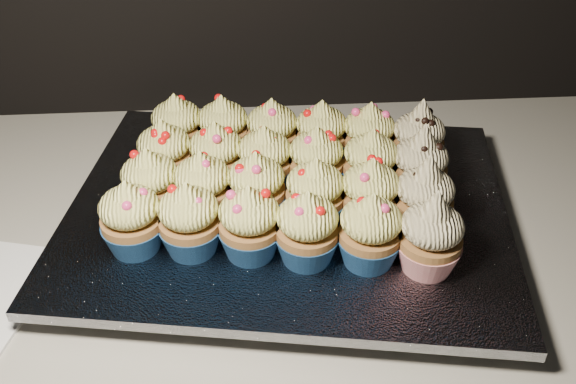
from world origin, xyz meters
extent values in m
cube|color=beige|center=(0.00, 1.70, 0.88)|extent=(2.44, 0.64, 0.04)
cube|color=black|center=(0.08, 1.71, 0.91)|extent=(0.50, 0.41, 0.02)
cube|color=silver|center=(0.08, 1.71, 0.93)|extent=(0.54, 0.45, 0.01)
cone|color=navy|center=(-0.08, 1.65, 0.95)|extent=(0.06, 0.06, 0.03)
ellipsoid|color=#FFF980|center=(-0.08, 1.65, 0.99)|extent=(0.06, 0.06, 0.04)
cone|color=#FFF980|center=(-0.08, 1.65, 1.01)|extent=(0.03, 0.03, 0.02)
cone|color=navy|center=(-0.02, 1.64, 0.95)|extent=(0.06, 0.06, 0.03)
ellipsoid|color=#FFF980|center=(-0.02, 1.64, 0.99)|extent=(0.06, 0.06, 0.04)
cone|color=#FFF980|center=(-0.02, 1.64, 1.01)|extent=(0.03, 0.03, 0.02)
cone|color=navy|center=(0.04, 1.63, 0.95)|extent=(0.06, 0.06, 0.03)
ellipsoid|color=#FFF980|center=(0.04, 1.63, 0.99)|extent=(0.06, 0.06, 0.04)
cone|color=#FFF980|center=(0.04, 1.63, 1.01)|extent=(0.03, 0.03, 0.02)
cone|color=navy|center=(0.10, 1.62, 0.95)|extent=(0.06, 0.06, 0.03)
ellipsoid|color=#FFF980|center=(0.10, 1.62, 0.99)|extent=(0.06, 0.06, 0.04)
cone|color=#FFF980|center=(0.10, 1.62, 1.01)|extent=(0.03, 0.03, 0.02)
cone|color=navy|center=(0.16, 1.61, 0.95)|extent=(0.06, 0.06, 0.03)
ellipsoid|color=#FFF980|center=(0.16, 1.61, 0.99)|extent=(0.06, 0.06, 0.04)
cone|color=#FFF980|center=(0.16, 1.61, 1.01)|extent=(0.03, 0.03, 0.02)
cone|color=red|center=(0.21, 1.60, 0.95)|extent=(0.06, 0.06, 0.03)
ellipsoid|color=beige|center=(0.21, 1.60, 0.99)|extent=(0.06, 0.06, 0.04)
cone|color=beige|center=(0.21, 1.60, 1.02)|extent=(0.03, 0.03, 0.03)
cone|color=navy|center=(-0.06, 1.71, 0.95)|extent=(0.06, 0.06, 0.03)
ellipsoid|color=#FFF980|center=(-0.06, 1.71, 0.99)|extent=(0.06, 0.06, 0.04)
cone|color=#FFF980|center=(-0.06, 1.71, 1.01)|extent=(0.03, 0.03, 0.02)
cone|color=navy|center=(-0.01, 1.70, 0.95)|extent=(0.06, 0.06, 0.03)
ellipsoid|color=#FFF980|center=(-0.01, 1.70, 0.99)|extent=(0.06, 0.06, 0.04)
cone|color=#FFF980|center=(-0.01, 1.70, 1.01)|extent=(0.03, 0.03, 0.02)
cone|color=navy|center=(0.05, 1.69, 0.95)|extent=(0.06, 0.06, 0.03)
ellipsoid|color=#FFF980|center=(0.05, 1.69, 0.99)|extent=(0.06, 0.06, 0.04)
cone|color=#FFF980|center=(0.05, 1.69, 1.01)|extent=(0.03, 0.03, 0.02)
cone|color=navy|center=(0.11, 1.68, 0.95)|extent=(0.06, 0.06, 0.03)
ellipsoid|color=#FFF980|center=(0.11, 1.68, 0.99)|extent=(0.06, 0.06, 0.04)
cone|color=#FFF980|center=(0.11, 1.68, 1.01)|extent=(0.03, 0.03, 0.02)
cone|color=navy|center=(0.17, 1.67, 0.95)|extent=(0.06, 0.06, 0.03)
ellipsoid|color=#FFF980|center=(0.17, 1.67, 0.99)|extent=(0.06, 0.06, 0.04)
cone|color=#FFF980|center=(0.17, 1.67, 1.01)|extent=(0.03, 0.03, 0.02)
cone|color=red|center=(0.22, 1.66, 0.95)|extent=(0.06, 0.06, 0.03)
ellipsoid|color=beige|center=(0.22, 1.66, 0.99)|extent=(0.06, 0.06, 0.04)
cone|color=beige|center=(0.22, 1.66, 1.02)|extent=(0.03, 0.03, 0.03)
cone|color=navy|center=(-0.05, 1.77, 0.95)|extent=(0.06, 0.06, 0.03)
ellipsoid|color=#FFF980|center=(-0.05, 1.77, 0.99)|extent=(0.06, 0.06, 0.04)
cone|color=#FFF980|center=(-0.05, 1.77, 1.01)|extent=(0.03, 0.03, 0.02)
cone|color=navy|center=(0.01, 1.76, 0.95)|extent=(0.06, 0.06, 0.03)
ellipsoid|color=#FFF980|center=(0.01, 1.76, 0.99)|extent=(0.06, 0.06, 0.04)
cone|color=#FFF980|center=(0.01, 1.76, 1.01)|extent=(0.03, 0.03, 0.02)
cone|color=navy|center=(0.06, 1.74, 0.95)|extent=(0.06, 0.06, 0.03)
ellipsoid|color=#FFF980|center=(0.06, 1.74, 0.99)|extent=(0.06, 0.06, 0.04)
cone|color=#FFF980|center=(0.06, 1.74, 1.01)|extent=(0.03, 0.03, 0.02)
cone|color=navy|center=(0.12, 1.74, 0.95)|extent=(0.06, 0.06, 0.03)
ellipsoid|color=#FFF980|center=(0.12, 1.74, 0.99)|extent=(0.06, 0.06, 0.04)
cone|color=#FFF980|center=(0.12, 1.74, 1.01)|extent=(0.03, 0.03, 0.02)
cone|color=navy|center=(0.18, 1.73, 0.95)|extent=(0.06, 0.06, 0.03)
ellipsoid|color=#FFF980|center=(0.18, 1.73, 0.99)|extent=(0.06, 0.06, 0.04)
cone|color=#FFF980|center=(0.18, 1.73, 1.01)|extent=(0.03, 0.03, 0.02)
cone|color=red|center=(0.23, 1.72, 0.95)|extent=(0.06, 0.06, 0.03)
ellipsoid|color=beige|center=(0.23, 1.72, 0.99)|extent=(0.06, 0.06, 0.04)
cone|color=beige|center=(0.23, 1.72, 1.02)|extent=(0.03, 0.03, 0.03)
cone|color=navy|center=(-0.04, 1.82, 0.95)|extent=(0.06, 0.06, 0.03)
ellipsoid|color=#FFF980|center=(-0.04, 1.82, 0.99)|extent=(0.06, 0.06, 0.04)
cone|color=#FFF980|center=(-0.04, 1.82, 1.01)|extent=(0.03, 0.03, 0.02)
cone|color=navy|center=(0.01, 1.82, 0.95)|extent=(0.06, 0.06, 0.03)
ellipsoid|color=#FFF980|center=(0.01, 1.82, 0.99)|extent=(0.06, 0.06, 0.04)
cone|color=#FFF980|center=(0.01, 1.82, 1.01)|extent=(0.03, 0.03, 0.02)
cone|color=navy|center=(0.07, 1.81, 0.95)|extent=(0.06, 0.06, 0.03)
ellipsoid|color=#FFF980|center=(0.07, 1.81, 0.99)|extent=(0.06, 0.06, 0.04)
cone|color=#FFF980|center=(0.07, 1.81, 1.01)|extent=(0.03, 0.03, 0.02)
cone|color=navy|center=(0.13, 1.80, 0.95)|extent=(0.06, 0.06, 0.03)
ellipsoid|color=#FFF980|center=(0.13, 1.80, 0.99)|extent=(0.06, 0.06, 0.04)
cone|color=#FFF980|center=(0.13, 1.80, 1.01)|extent=(0.03, 0.03, 0.02)
cone|color=navy|center=(0.19, 1.79, 0.95)|extent=(0.06, 0.06, 0.03)
ellipsoid|color=#FFF980|center=(0.19, 1.79, 0.99)|extent=(0.06, 0.06, 0.04)
cone|color=#FFF980|center=(0.19, 1.79, 1.01)|extent=(0.03, 0.03, 0.02)
cone|color=red|center=(0.24, 1.77, 0.95)|extent=(0.06, 0.06, 0.03)
ellipsoid|color=beige|center=(0.24, 1.77, 0.99)|extent=(0.06, 0.06, 0.04)
cone|color=beige|center=(0.24, 1.77, 1.02)|extent=(0.03, 0.03, 0.03)
camera|label=1|loc=(0.05, 1.15, 1.37)|focal=40.00mm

